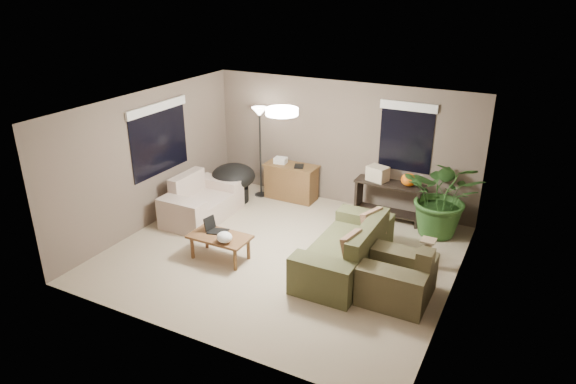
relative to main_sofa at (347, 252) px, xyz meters
The scene contains 20 objects.
room_shell 1.49m from the main_sofa, behind, with size 5.50×5.50×5.50m.
main_sofa is the anchor object (origin of this frame).
throw_pillows 0.44m from the main_sofa, ahead, with size 0.37×1.39×0.47m.
loveseat 3.25m from the main_sofa, behind, with size 0.90×1.60×0.85m.
armchair 1.03m from the main_sofa, 23.73° to the right, with size 0.95×1.00×0.85m.
coffee_table 2.08m from the main_sofa, 161.52° to the right, with size 1.00×0.55×0.42m.
laptop 2.22m from the main_sofa, 165.35° to the right, with size 0.40×0.32×0.24m.
plastic_bag 1.96m from the main_sofa, 155.47° to the right, with size 0.26×0.23×0.18m, color white.
desk 2.97m from the main_sofa, 134.47° to the left, with size 1.10×0.50×0.75m.
desk_papers 3.12m from the main_sofa, 136.68° to the left, with size 0.71×0.30×0.12m.
console_table 2.09m from the main_sofa, 89.47° to the left, with size 1.30×0.40×0.75m.
pumpkin 2.20m from the main_sofa, 79.97° to the left, with size 0.29×0.29×0.24m, color orange.
cardboard_box 2.18m from the main_sofa, 96.30° to the left, with size 0.37×0.28×0.28m, color beige.
papasan_chair 3.41m from the main_sofa, 154.62° to the left, with size 1.17×1.17×0.80m.
floor_lamp 3.62m from the main_sofa, 144.04° to the left, with size 0.32×0.32×1.91m.
ceiling_fixture 2.43m from the main_sofa, behind, with size 0.50×0.50×0.10m, color white.
houseplant 2.19m from the main_sofa, 60.61° to the left, with size 1.35×1.50×1.17m, color #2D5923.
cat_scratching_post 1.28m from the main_sofa, 28.93° to the left, with size 0.32×0.32×0.50m.
window_left 4.15m from the main_sofa, behind, with size 0.05×1.56×1.33m.
window_back 2.86m from the main_sofa, 86.27° to the left, with size 1.06×0.05×1.33m.
Camera 1 is at (3.58, -6.71, 4.29)m, focal length 32.00 mm.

